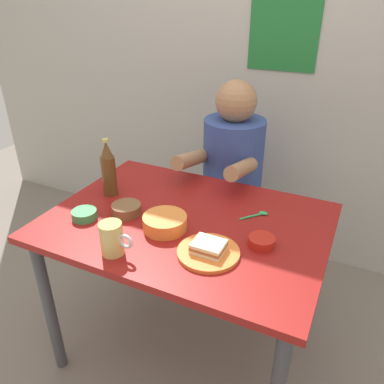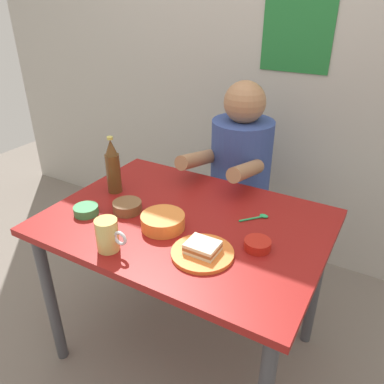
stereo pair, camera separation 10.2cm
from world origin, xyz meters
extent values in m
plane|color=slate|center=(0.00, 0.00, 0.00)|extent=(6.00, 6.00, 0.00)
cube|color=#ADA89E|center=(0.00, 1.05, 1.30)|extent=(4.40, 0.08, 2.60)
cube|color=#1E6B2D|center=(0.08, 1.01, 1.36)|extent=(0.37, 0.01, 0.40)
cube|color=maroon|center=(0.00, 0.00, 0.72)|extent=(1.10, 0.80, 0.03)
cylinder|color=#3F3F44|center=(-0.49, -0.34, 0.35)|extent=(0.05, 0.05, 0.71)
cylinder|color=#3F3F44|center=(-0.49, 0.34, 0.35)|extent=(0.05, 0.05, 0.71)
cylinder|color=#3F3F44|center=(0.49, 0.34, 0.35)|extent=(0.05, 0.05, 0.71)
cylinder|color=#4C4C51|center=(-0.03, 0.63, 0.21)|extent=(0.08, 0.08, 0.41)
cylinder|color=#2D2D33|center=(-0.03, 0.63, 0.43)|extent=(0.34, 0.34, 0.04)
cylinder|color=#33478C|center=(-0.03, 0.63, 0.71)|extent=(0.32, 0.32, 0.52)
sphere|color=#A0704C|center=(-0.03, 0.63, 1.06)|extent=(0.21, 0.21, 0.21)
cylinder|color=#A0704C|center=(-0.16, 0.38, 0.82)|extent=(0.07, 0.31, 0.14)
cylinder|color=#A0704C|center=(0.10, 0.38, 0.82)|extent=(0.07, 0.31, 0.14)
cylinder|color=orange|center=(0.17, -0.17, 0.75)|extent=(0.22, 0.22, 0.01)
cube|color=beige|center=(0.17, -0.17, 0.76)|extent=(0.11, 0.09, 0.01)
cube|color=#9E592D|center=(0.17, -0.17, 0.77)|extent=(0.11, 0.09, 0.01)
cube|color=beige|center=(0.17, -0.17, 0.78)|extent=(0.11, 0.09, 0.01)
cylinder|color=#D1BC66|center=(-0.13, -0.31, 0.80)|extent=(0.08, 0.08, 0.12)
torus|color=silver|center=(-0.08, -0.31, 0.81)|extent=(0.06, 0.01, 0.06)
cylinder|color=#593819|center=(-0.40, 0.04, 0.83)|extent=(0.06, 0.06, 0.18)
cone|color=#593819|center=(-0.40, 0.04, 0.95)|extent=(0.05, 0.05, 0.07)
cylinder|color=#BFB74C|center=(-0.40, 0.04, 1.00)|extent=(0.03, 0.03, 0.01)
cylinder|color=#B21E14|center=(0.32, -0.04, 0.76)|extent=(0.10, 0.10, 0.03)
cylinder|color=maroon|center=(0.32, -0.04, 0.76)|extent=(0.08, 0.08, 0.02)
cylinder|color=#388C4C|center=(-0.37, -0.17, 0.76)|extent=(0.10, 0.10, 0.03)
cylinder|color=#5B643A|center=(-0.37, -0.17, 0.77)|extent=(0.08, 0.08, 0.02)
cylinder|color=orange|center=(-0.04, -0.10, 0.77)|extent=(0.17, 0.17, 0.05)
cylinder|color=#B25B2D|center=(-0.04, -0.10, 0.78)|extent=(0.14, 0.14, 0.02)
cylinder|color=brown|center=(-0.24, -0.07, 0.76)|extent=(0.12, 0.12, 0.04)
cylinder|color=brown|center=(-0.24, -0.07, 0.77)|extent=(0.10, 0.10, 0.02)
cylinder|color=#26A559|center=(0.23, 0.13, 0.74)|extent=(0.08, 0.09, 0.01)
ellipsoid|color=#26A559|center=(0.27, 0.17, 0.75)|extent=(0.04, 0.02, 0.01)
camera|label=1|loc=(0.58, -1.16, 1.55)|focal=35.62mm
camera|label=2|loc=(0.67, -1.11, 1.55)|focal=35.62mm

